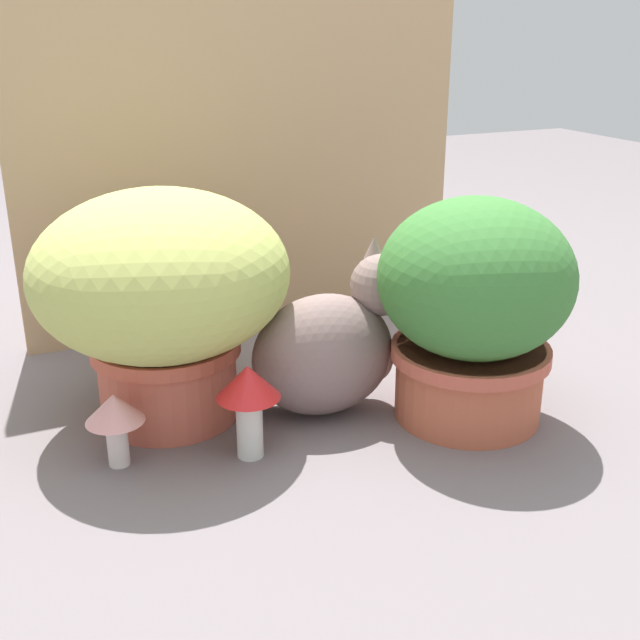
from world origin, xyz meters
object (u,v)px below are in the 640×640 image
Objects in this scene: mushroom_ornament_pink at (115,414)px; grass_planter at (162,290)px; leafy_planter at (474,304)px; mushroom_ornament_red at (248,393)px; cat at (332,347)px.

grass_planter is at bearing 48.45° from mushroom_ornament_pink.
leafy_planter reaches higher than mushroom_ornament_red.
grass_planter reaches higher than leafy_planter.
grass_planter reaches higher than mushroom_ornament_pink.
leafy_planter is at bearing -8.08° from mushroom_ornament_pink.
grass_planter reaches higher than cat.
mushroom_ornament_pink is (-0.12, -0.13, -0.15)m from grass_planter.
mushroom_ornament_pink is (-0.39, -0.04, -0.03)m from cat.
mushroom_ornament_pink is 0.21m from mushroom_ornament_red.
grass_planter is 1.11× the size of leafy_planter.
cat is at bearing -19.44° from grass_planter.
cat is (-0.21, 0.12, -0.09)m from leafy_planter.
leafy_planter is 0.62m from mushroom_ornament_pink.
mushroom_ornament_red is at bearing -16.78° from mushroom_ornament_pink.
leafy_planter is 0.41m from mushroom_ornament_red.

